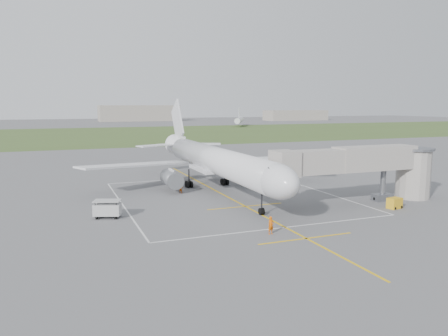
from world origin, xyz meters
name	(u,v)px	position (x,y,z in m)	size (l,w,h in m)	color
ground	(217,191)	(0.00, 0.00, 0.00)	(700.00, 700.00, 0.00)	#58585A
grass_strip	(109,135)	(0.00, 130.00, 0.01)	(700.00, 120.00, 0.02)	#3F5625
apron_markings	(233,199)	(0.00, -5.82, 0.01)	(28.20, 60.00, 0.01)	#E3AD0D
airliner	(215,161)	(0.00, 0.75, 4.39)	(38.93, 46.75, 13.52)	silver
jet_bridge	(370,166)	(15.72, -13.50, 4.74)	(23.40, 5.00, 7.20)	gray
gpu_unit	(395,203)	(16.36, -17.51, 0.64)	(1.93, 1.53, 1.30)	gold
baggage_cart	(107,209)	(-16.48, -9.49, 1.02)	(3.28, 2.58, 1.99)	#B0B0B0
ramp_worker_nose	(271,225)	(-2.46, -21.54, 0.87)	(0.64, 0.42, 1.75)	#D85706
ramp_worker_wing	(181,188)	(-5.19, 0.91, 0.77)	(0.75, 0.59, 1.55)	orange
distant_hangars	(62,115)	(-16.15, 265.19, 5.17)	(345.00, 49.00, 12.00)	gray
distant_aircraft	(89,123)	(-5.60, 165.79, 3.59)	(185.92, 54.50, 8.85)	silver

